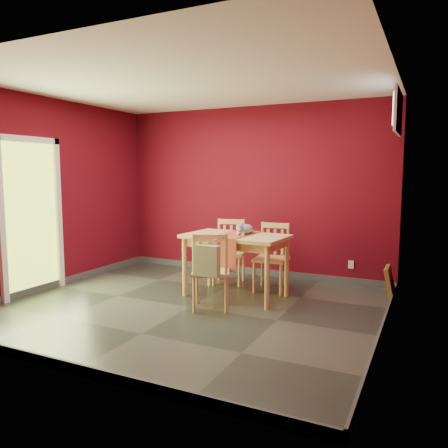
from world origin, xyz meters
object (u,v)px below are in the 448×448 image
at_px(chair_far_right, 272,256).
at_px(picture_frame, 390,283).
at_px(tote_bag, 207,261).
at_px(dining_table, 236,242).
at_px(cat, 245,227).
at_px(chair_near, 211,270).
at_px(chair_far_left, 229,251).

height_order(chair_far_right, picture_frame, chair_far_right).
bearing_deg(tote_bag, dining_table, 91.46).
xyz_separation_m(dining_table, chair_far_right, (0.33, 0.52, -0.25)).
bearing_deg(dining_table, cat, 35.06).
height_order(chair_near, cat, cat).
bearing_deg(chair_far_left, chair_near, -74.84).
bearing_deg(chair_far_left, tote_bag, -74.78).
distance_m(chair_far_left, cat, 0.87).
xyz_separation_m(tote_bag, cat, (0.08, 0.93, 0.29)).
relative_size(dining_table, tote_bag, 3.23).
xyz_separation_m(chair_near, cat, (0.14, 0.72, 0.45)).
bearing_deg(cat, chair_near, -74.61).
relative_size(cat, picture_frame, 0.90).
bearing_deg(chair_far_left, chair_far_right, -9.11).
relative_size(dining_table, picture_frame, 3.26).
relative_size(chair_far_left, cat, 2.49).
height_order(dining_table, chair_far_right, chair_far_right).
height_order(chair_far_right, cat, cat).
height_order(tote_bag, picture_frame, tote_bag).
distance_m(cat, picture_frame, 2.04).
distance_m(chair_near, picture_frame, 2.41).
height_order(dining_table, chair_near, chair_near).
bearing_deg(chair_near, cat, 79.04).
distance_m(dining_table, tote_bag, 0.87).
bearing_deg(chair_near, chair_far_right, 72.44).
bearing_deg(chair_near, picture_frame, 36.80).
bearing_deg(dining_table, chair_far_right, 57.32).
bearing_deg(chair_near, dining_table, 86.73).
distance_m(dining_table, cat, 0.24).
xyz_separation_m(dining_table, picture_frame, (1.88, 0.78, -0.52)).
xyz_separation_m(chair_far_left, chair_near, (0.35, -1.28, -0.00)).
bearing_deg(chair_far_right, tote_bag, -102.69).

